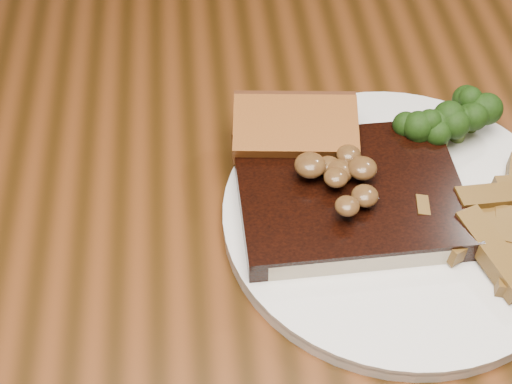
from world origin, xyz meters
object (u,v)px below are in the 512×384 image
at_px(dining_table, 251,268).
at_px(steak, 349,196).
at_px(chair_far, 263,2).
at_px(plate, 396,217).
at_px(potato_wedges, 501,212).
at_px(garlic_bread, 294,146).

distance_m(dining_table, steak, 0.14).
height_order(chair_far, plate, chair_far).
xyz_separation_m(plate, potato_wedges, (0.08, -0.02, 0.02)).
relative_size(dining_table, steak, 8.98).
bearing_deg(steak, garlic_bread, 119.34).
bearing_deg(steak, potato_wedges, -13.73).
xyz_separation_m(chair_far, garlic_bread, (-0.03, -0.57, 0.25)).
distance_m(chair_far, garlic_bread, 0.62).
height_order(chair_far, potato_wedges, chair_far).
height_order(dining_table, potato_wedges, potato_wedges).
relative_size(chair_far, garlic_bread, 9.12).
height_order(chair_far, steak, chair_far).
bearing_deg(garlic_bread, plate, -37.48).
bearing_deg(dining_table, chair_far, 82.96).
bearing_deg(plate, chair_far, 93.93).
height_order(garlic_bread, potato_wedges, potato_wedges).
distance_m(plate, potato_wedges, 0.08).
relative_size(steak, garlic_bread, 1.70).
relative_size(dining_table, potato_wedges, 16.04).
bearing_deg(garlic_bread, dining_table, -127.87).
bearing_deg(chair_far, potato_wedges, 121.93).
distance_m(dining_table, garlic_bread, 0.13).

